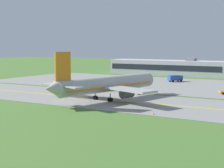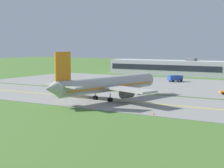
{
  "view_description": "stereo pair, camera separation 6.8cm",
  "coord_description": "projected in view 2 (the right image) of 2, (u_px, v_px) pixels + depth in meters",
  "views": [
    {
      "loc": [
        56.35,
        -80.35,
        14.28
      ],
      "look_at": [
        7.37,
        1.83,
        4.0
      ],
      "focal_mm": 58.82,
      "sensor_mm": 36.0,
      "label": 1
    },
    {
      "loc": [
        56.41,
        -80.32,
        14.28
      ],
      "look_at": [
        7.37,
        1.83,
        4.0
      ],
      "focal_mm": 58.82,
      "sensor_mm": 36.0,
      "label": 2
    }
  ],
  "objects": [
    {
      "name": "airplane_lead",
      "position": [
        107.0,
        84.0,
        94.14
      ],
      "size": [
        32.16,
        39.42,
        12.7
      ],
      "color": "#ADADA8",
      "rests_on": "ground"
    },
    {
      "name": "taxiway_centreline",
      "position": [
        85.0,
        97.0,
        98.83
      ],
      "size": [
        220.0,
        0.6,
        0.01
      ],
      "primitive_type": "cube",
      "color": "yellow",
      "rests_on": "taxiway_strip"
    },
    {
      "name": "traffic_cone_mid_edge",
      "position": [
        95.0,
        108.0,
        81.4
      ],
      "size": [
        0.44,
        0.44,
        0.6
      ],
      "primitive_type": "cone",
      "color": "orange",
      "rests_on": "ground"
    },
    {
      "name": "apron_pad",
      "position": [
        177.0,
        85.0,
        129.59
      ],
      "size": [
        140.0,
        52.0,
        0.1
      ],
      "primitive_type": "cube",
      "color": "gray",
      "rests_on": "ground"
    },
    {
      "name": "taxiway_strip",
      "position": [
        85.0,
        98.0,
        98.83
      ],
      "size": [
        240.0,
        28.0,
        0.1
      ],
      "primitive_type": "cube",
      "color": "gray",
      "rests_on": "ground"
    },
    {
      "name": "service_truck_catering",
      "position": [
        175.0,
        78.0,
        141.11
      ],
      "size": [
        4.91,
        6.18,
        2.6
      ],
      "color": "#264CA5",
      "rests_on": "ground"
    },
    {
      "name": "terminal_building",
      "position": [
        168.0,
        68.0,
        173.11
      ],
      "size": [
        56.07,
        12.61,
        8.17
      ],
      "color": "#B2B2B7",
      "rests_on": "ground"
    },
    {
      "name": "service_truck_fuel",
      "position": [
        62.0,
        80.0,
        132.18
      ],
      "size": [
        5.23,
        6.03,
        2.65
      ],
      "color": "yellow",
      "rests_on": "ground"
    },
    {
      "name": "ground_plane",
      "position": [
        85.0,
        98.0,
        98.84
      ],
      "size": [
        500.0,
        500.0,
        0.0
      ],
      "primitive_type": "plane",
      "color": "#47702D"
    },
    {
      "name": "traffic_cone_near_edge",
      "position": [
        153.0,
        113.0,
        74.88
      ],
      "size": [
        0.44,
        0.44,
        0.6
      ],
      "primitive_type": "cone",
      "color": "orange",
      "rests_on": "ground"
    }
  ]
}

